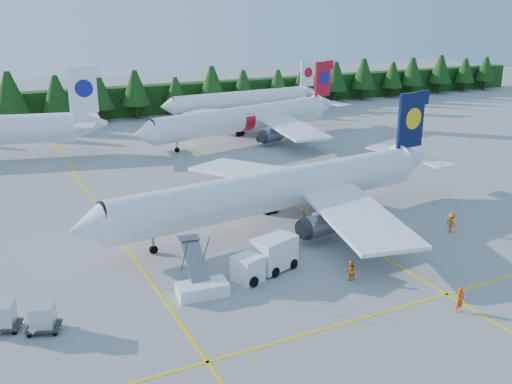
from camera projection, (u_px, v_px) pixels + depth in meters
name	position (u px, v px, depth m)	size (l,w,h in m)	color
ground	(339.00, 279.00, 46.88)	(320.00, 320.00, 0.00)	gray
taxi_stripe_a	(112.00, 227.00, 57.98)	(0.25, 120.00, 0.01)	yellow
taxi_stripe_b	(284.00, 199.00, 66.46)	(0.25, 120.00, 0.01)	yellow
taxi_stripe_cross	(385.00, 312.00, 41.76)	(80.00, 0.25, 0.01)	yellow
treeline_hedge	(110.00, 102.00, 115.82)	(220.00, 4.00, 6.00)	black
airliner_navy	(269.00, 192.00, 57.18)	(41.50, 33.97, 12.08)	white
airliner_red	(240.00, 119.00, 94.78)	(40.47, 32.91, 11.97)	white
airliner_far_right	(237.00, 100.00, 117.27)	(36.00, 6.04, 10.46)	white
airstairs	(201.00, 285.00, 44.23)	(4.06, 5.52, 3.51)	white
service_truck	(265.00, 257.00, 47.45)	(6.38, 3.97, 2.90)	white
uld_pair	(23.00, 316.00, 38.95)	(5.08, 3.72, 1.68)	#2F3426
crew_a	(460.00, 300.00, 41.49)	(0.72, 0.47, 1.97)	#E94304
crew_b	(350.00, 271.00, 46.41)	(0.82, 0.64, 1.69)	orange
crew_c	(452.00, 223.00, 56.32)	(0.82, 0.56, 2.00)	#D95904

